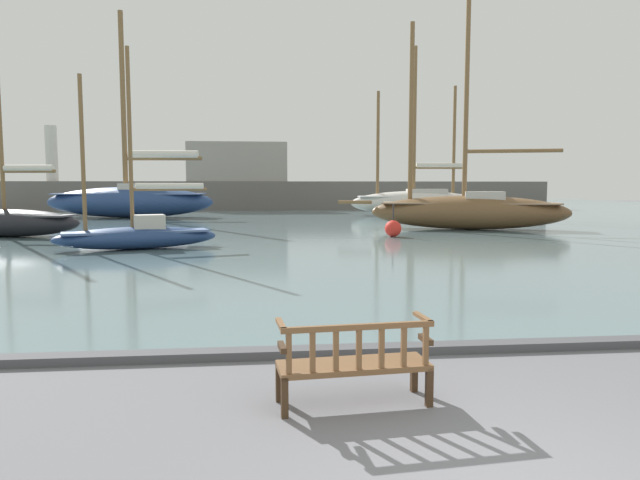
# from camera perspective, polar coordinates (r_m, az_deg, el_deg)

# --- Properties ---
(harbor_water) EXTENTS (100.00, 80.00, 0.08)m
(harbor_water) POSITION_cam_1_polar(r_m,az_deg,el_deg) (47.80, -3.69, 2.72)
(harbor_water) COLOR slate
(harbor_water) RESTS_ON ground
(quay_edge_kerb) EXTENTS (40.00, 0.30, 0.12)m
(quay_edge_kerb) POSITION_cam_1_polar(r_m,az_deg,el_deg) (8.11, 8.00, -10.76)
(quay_edge_kerb) COLOR #4C4C50
(quay_edge_kerb) RESTS_ON ground
(park_bench) EXTENTS (1.64, 0.66, 0.92)m
(park_bench) POSITION_cam_1_polar(r_m,az_deg,el_deg) (6.14, 3.44, -12.07)
(park_bench) COLOR #3D2A19
(park_bench) RESTS_ON ground
(sailboat_mid_port) EXTENTS (11.88, 4.53, 14.11)m
(sailboat_mid_port) POSITION_cam_1_polar(r_m,az_deg,el_deg) (42.22, -18.34, 3.91)
(sailboat_mid_port) COLOR navy
(sailboat_mid_port) RESTS_ON harbor_water
(sailboat_outer_port) EXTENTS (6.73, 3.00, 9.73)m
(sailboat_outer_port) POSITION_cam_1_polar(r_m,az_deg,el_deg) (28.51, -28.69, 1.77)
(sailboat_outer_port) COLOR black
(sailboat_outer_port) RESTS_ON harbor_water
(sailboat_far_starboard) EXTENTS (10.11, 2.87, 12.47)m
(sailboat_far_starboard) POSITION_cam_1_polar(r_m,az_deg,el_deg) (43.67, 9.72, 3.97)
(sailboat_far_starboard) COLOR silver
(sailboat_far_starboard) RESTS_ON harbor_water
(sailboat_centre_channel) EXTENTS (5.76, 3.00, 7.00)m
(sailboat_centre_channel) POSITION_cam_1_polar(r_m,az_deg,el_deg) (21.17, -17.77, 0.69)
(sailboat_centre_channel) COLOR navy
(sailboat_centre_channel) RESTS_ON harbor_water
(sailboat_outer_starboard) EXTENTS (11.63, 5.21, 14.67)m
(sailboat_outer_starboard) POSITION_cam_1_polar(r_m,az_deg,el_deg) (30.22, 14.63, 3.11)
(sailboat_outer_starboard) COLOR brown
(sailboat_outer_starboard) RESTS_ON harbor_water
(channel_buoy) EXTENTS (0.73, 0.73, 1.43)m
(channel_buoy) POSITION_cam_1_polar(r_m,az_deg,el_deg) (25.13, 7.32, 1.15)
(channel_buoy) COLOR red
(channel_buoy) RESTS_ON harbor_water
(far_breakwater) EXTENTS (50.55, 2.40, 7.58)m
(far_breakwater) POSITION_cam_1_polar(r_m,az_deg,el_deg) (53.06, -4.90, 5.00)
(far_breakwater) COLOR #66605B
(far_breakwater) RESTS_ON ground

